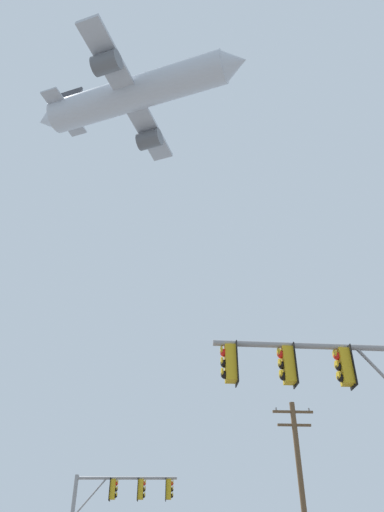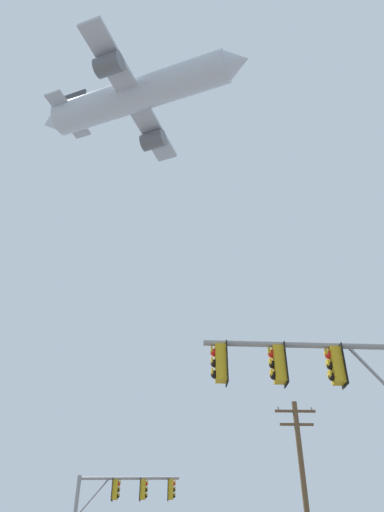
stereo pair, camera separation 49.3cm
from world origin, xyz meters
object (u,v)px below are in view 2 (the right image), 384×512
at_px(airplane, 139,95).
at_px(utility_pole, 304,489).
at_px(signal_pole_near, 336,396).
at_px(signal_pole_far, 118,503).

bearing_deg(airplane, utility_pole, -44.55).
height_order(utility_pole, airplane, airplane).
distance_m(signal_pole_near, signal_pole_far, 16.86).
bearing_deg(signal_pole_far, signal_pole_near, -67.02).
bearing_deg(airplane, signal_pole_near, -71.23).
height_order(signal_pole_near, utility_pole, utility_pole).
bearing_deg(utility_pole, signal_pole_far, 176.40).
bearing_deg(utility_pole, airplane, 135.45).
xyz_separation_m(signal_pole_far, airplane, (-2.37, 10.81, 44.90)).
relative_size(signal_pole_near, signal_pole_far, 1.11).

